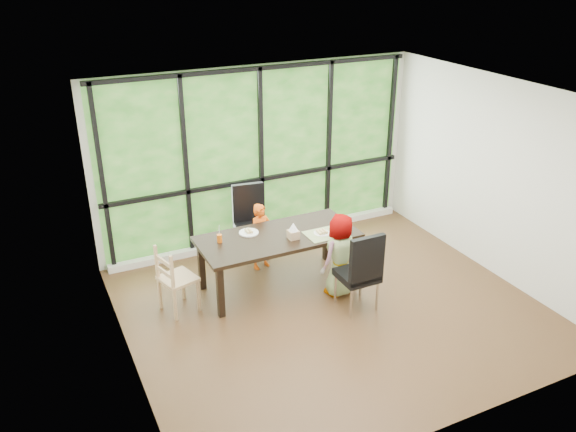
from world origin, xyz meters
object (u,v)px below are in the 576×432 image
(chair_interior_leather, at_px, (357,270))
(orange_cup, at_px, (220,238))
(chair_end_beech, at_px, (178,278))
(plate_far, at_px, (249,233))
(green_cup, at_px, (344,228))
(plate_near, at_px, (322,233))
(tissue_box, at_px, (293,235))
(dining_table, at_px, (278,260))
(chair_window_leather, at_px, (252,223))
(child_older, at_px, (339,255))
(child_toddler, at_px, (261,236))

(chair_interior_leather, xyz_separation_m, orange_cup, (-1.41, 1.06, 0.26))
(chair_end_beech, height_order, orange_cup, chair_end_beech)
(plate_far, bearing_deg, green_cup, -23.17)
(plate_far, relative_size, plate_near, 1.20)
(plate_near, relative_size, tissue_box, 1.66)
(dining_table, distance_m, green_cup, 0.98)
(chair_window_leather, xyz_separation_m, chair_interior_leather, (0.66, -1.83, 0.00))
(chair_window_leather, height_order, chair_interior_leather, same)
(orange_cup, distance_m, green_cup, 1.65)
(green_cup, bearing_deg, chair_window_leather, 125.29)
(child_older, bearing_deg, chair_end_beech, -31.86)
(plate_near, height_order, tissue_box, tissue_box)
(orange_cup, height_order, tissue_box, tissue_box)
(orange_cup, bearing_deg, green_cup, -14.71)
(dining_table, height_order, chair_end_beech, chair_end_beech)
(plate_far, bearing_deg, chair_window_leather, 65.13)
(orange_cup, bearing_deg, plate_near, -15.22)
(dining_table, distance_m, chair_interior_leather, 1.14)
(green_cup, relative_size, tissue_box, 0.79)
(plate_far, distance_m, tissue_box, 0.61)
(dining_table, xyz_separation_m, chair_window_leather, (0.00, 0.91, 0.17))
(plate_near, bearing_deg, child_toddler, 125.25)
(child_older, height_order, green_cup, child_older)
(chair_end_beech, bearing_deg, orange_cup, -92.52)
(dining_table, relative_size, plate_near, 9.59)
(chair_end_beech, relative_size, green_cup, 8.71)
(child_older, bearing_deg, plate_near, -93.80)
(chair_interior_leather, height_order, plate_far, chair_interior_leather)
(chair_interior_leather, xyz_separation_m, plate_far, (-0.98, 1.14, 0.22))
(chair_window_leather, distance_m, chair_interior_leather, 1.94)
(child_toddler, bearing_deg, plate_far, -148.09)
(chair_interior_leather, bearing_deg, plate_near, -80.37)
(chair_end_beech, distance_m, plate_far, 1.12)
(tissue_box, bearing_deg, chair_interior_leather, -55.15)
(chair_window_leather, bearing_deg, child_older, -58.77)
(chair_window_leather, bearing_deg, child_toddler, -82.25)
(orange_cup, xyz_separation_m, green_cup, (1.59, -0.42, -0.00))
(chair_window_leather, xyz_separation_m, plate_near, (0.54, -1.12, 0.22))
(plate_far, bearing_deg, chair_interior_leather, -49.24)
(plate_near, bearing_deg, tissue_box, 174.45)
(dining_table, distance_m, plate_near, 0.70)
(child_older, distance_m, tissue_box, 0.64)
(chair_window_leather, relative_size, plate_far, 4.14)
(chair_window_leather, xyz_separation_m, chair_end_beech, (-1.37, -0.91, -0.09))
(dining_table, height_order, plate_near, plate_near)
(chair_interior_leather, xyz_separation_m, tissue_box, (-0.52, 0.75, 0.27))
(child_toddler, xyz_separation_m, tissue_box, (0.14, -0.73, 0.32))
(chair_window_leather, xyz_separation_m, green_cup, (0.84, -1.18, 0.26))
(dining_table, distance_m, tissue_box, 0.48)
(dining_table, bearing_deg, tissue_box, -49.46)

